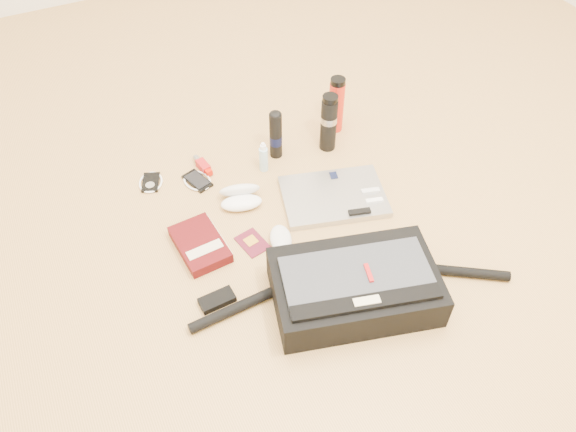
{
  "coord_description": "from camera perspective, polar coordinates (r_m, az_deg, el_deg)",
  "views": [
    {
      "loc": [
        -0.57,
        -1.04,
        1.42
      ],
      "look_at": [
        -0.02,
        0.08,
        0.06
      ],
      "focal_mm": 35.0,
      "sensor_mm": 36.0,
      "label": 1
    }
  ],
  "objects": [
    {
      "name": "ground",
      "position": [
        1.85,
        1.68,
        -2.71
      ],
      "size": [
        4.0,
        4.0,
        0.0
      ],
      "primitive_type": "plane",
      "color": "tan",
      "rests_on": "ground"
    },
    {
      "name": "ipod",
      "position": [
        2.09,
        -13.76,
        3.34
      ],
      "size": [
        0.11,
        0.11,
        0.01
      ],
      "rotation": [
        0.0,
        0.0,
        -0.39
      ],
      "color": "black",
      "rests_on": "ground"
    },
    {
      "name": "mouse",
      "position": [
        1.83,
        -0.74,
        -2.34
      ],
      "size": [
        0.1,
        0.14,
        0.04
      ],
      "rotation": [
        0.0,
        0.0,
        -0.3
      ],
      "color": "silver",
      "rests_on": "ground"
    },
    {
      "name": "thermos_black",
      "position": [
        2.11,
        4.15,
        9.46
      ],
      "size": [
        0.07,
        0.07,
        0.24
      ],
      "rotation": [
        0.0,
        0.0,
        -0.22
      ],
      "color": "black",
      "rests_on": "ground"
    },
    {
      "name": "thermos_red",
      "position": [
        2.21,
        4.92,
        11.19
      ],
      "size": [
        0.07,
        0.07,
        0.23
      ],
      "rotation": [
        0.0,
        0.0,
        -0.19
      ],
      "color": "red",
      "rests_on": "ground"
    },
    {
      "name": "aerosol_can",
      "position": [
        2.09,
        -1.25,
        8.3
      ],
      "size": [
        0.06,
        0.06,
        0.2
      ],
      "rotation": [
        0.0,
        0.0,
        0.36
      ],
      "color": "black",
      "rests_on": "ground"
    },
    {
      "name": "sunglasses_case",
      "position": [
        1.95,
        -4.84,
        1.98
      ],
      "size": [
        0.17,
        0.15,
        0.08
      ],
      "rotation": [
        0.0,
        0.0,
        -0.28
      ],
      "color": "white",
      "rests_on": "ground"
    },
    {
      "name": "inhaler",
      "position": [
        2.11,
        -8.66,
        5.1
      ],
      "size": [
        0.04,
        0.11,
        0.03
      ],
      "rotation": [
        0.0,
        0.0,
        0.15
      ],
      "color": "#AA1618",
      "rests_on": "ground"
    },
    {
      "name": "passport",
      "position": [
        1.84,
        -3.65,
        -2.72
      ],
      "size": [
        0.1,
        0.12,
        0.01
      ],
      "rotation": [
        0.0,
        0.0,
        0.2
      ],
      "color": "#50101F",
      "rests_on": "ground"
    },
    {
      "name": "messenger_bag",
      "position": [
        1.67,
        6.72,
        -7.14
      ],
      "size": [
        0.96,
        0.41,
        0.14
      ],
      "rotation": [
        0.0,
        0.0,
        -0.26
      ],
      "color": "black",
      "rests_on": "ground"
    },
    {
      "name": "laptop",
      "position": [
        1.98,
        4.71,
        1.98
      ],
      "size": [
        0.41,
        0.33,
        0.03
      ],
      "rotation": [
        0.0,
        0.0,
        -0.27
      ],
      "color": "#AEAEB0",
      "rests_on": "ground"
    },
    {
      "name": "book",
      "position": [
        1.84,
        -8.88,
        -2.86
      ],
      "size": [
        0.15,
        0.22,
        0.04
      ],
      "rotation": [
        0.0,
        0.0,
        0.07
      ],
      "color": "#41070A",
      "rests_on": "ground"
    },
    {
      "name": "spray_bottle",
      "position": [
        2.05,
        -2.5,
        5.89
      ],
      "size": [
        0.04,
        0.04,
        0.12
      ],
      "rotation": [
        0.0,
        0.0,
        0.16
      ],
      "color": "#A5D2E7",
      "rests_on": "ground"
    },
    {
      "name": "phone",
      "position": [
        2.06,
        -9.2,
        3.56
      ],
      "size": [
        0.11,
        0.13,
        0.01
      ],
      "rotation": [
        0.0,
        0.0,
        0.31
      ],
      "color": "black",
      "rests_on": "ground"
    }
  ]
}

